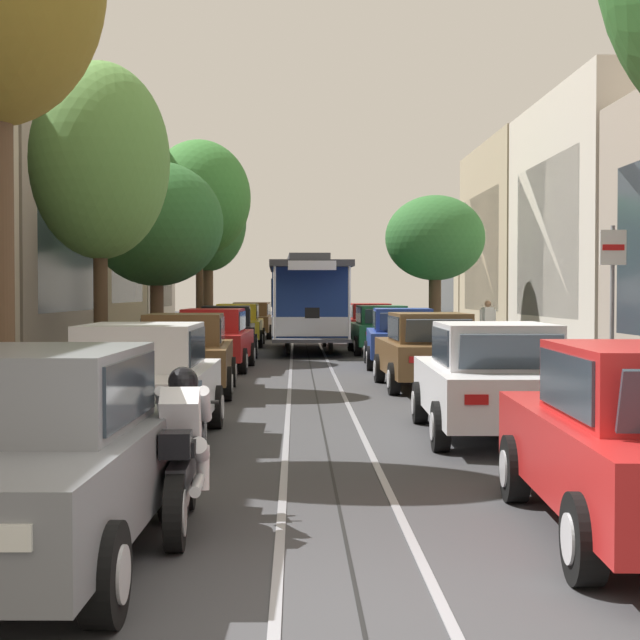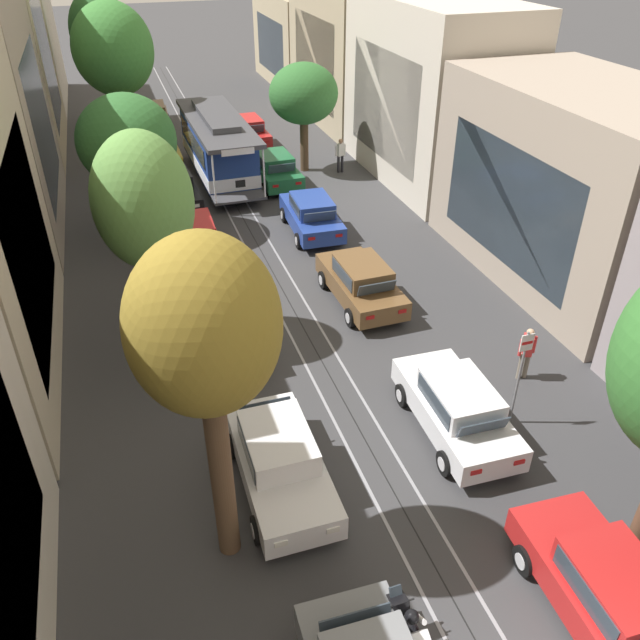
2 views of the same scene
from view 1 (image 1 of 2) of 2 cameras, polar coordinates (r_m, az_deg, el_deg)
The scene contains 24 objects.
ground_plane at distance 27.61m, azimuth -0.59°, elevation -2.56°, with size 160.00×160.00×0.00m, color #38383A.
trolley_track_rails at distance 31.02m, azimuth -0.68°, elevation -2.09°, with size 1.14×62.16×0.01m.
building_facade_right at distance 32.18m, azimuth 17.53°, elevation 4.60°, with size 5.77×53.86×8.34m.
parked_car_grey_near_left at distance 7.56m, azimuth -16.70°, elevation -7.59°, with size 2.09×4.40×1.58m.
parked_car_white_second_left at distance 13.27m, azimuth -10.42°, elevation -3.61°, with size 2.02×4.37×1.58m.
parked_car_brown_mid_left at distance 19.53m, azimuth -7.92°, elevation -1.94°, with size 2.10×4.41×1.58m.
parked_car_red_fourth_left at distance 25.51m, azimuth -6.25°, elevation -1.11°, with size 2.09×4.40×1.58m.
parked_car_black_fifth_left at distance 31.11m, azimuth -5.48°, elevation -0.62°, with size 2.12×4.41×1.58m.
parked_car_yellow_sixth_left at distance 36.98m, azimuth -4.82°, elevation -0.27°, with size 2.00×4.36×1.58m.
parked_car_brown_far_left at distance 43.30m, azimuth -3.99°, elevation 0.00°, with size 2.15×4.42×1.58m.
parked_car_white_second_right at distance 13.78m, azimuth 10.06°, elevation -3.42°, with size 2.09×4.40×1.58m.
parked_car_brown_mid_right at distance 20.52m, azimuth 6.34°, elevation -1.76°, with size 2.06×4.39×1.58m.
parked_car_blue_fourth_right at distance 26.43m, azimuth 4.80°, elevation -1.01°, with size 2.14×4.42×1.58m.
parked_car_green_fifth_right at distance 32.26m, azimuth 3.57°, elevation -0.54°, with size 2.07×4.39×1.58m.
parked_car_red_sixth_right at distance 38.84m, azimuth 2.89°, elevation -0.18°, with size 2.11×4.41×1.58m.
street_tree_kerb_left_second at distance 20.65m, azimuth -12.71°, elevation 8.98°, with size 2.84×2.83×6.70m.
street_tree_kerb_left_mid at distance 28.60m, azimuth -9.51°, elevation 5.52°, with size 3.83×3.97×5.78m.
street_tree_kerb_left_fourth at distance 38.44m, azimuth -7.06°, elevation 7.05°, with size 4.00×4.27×7.92m.
street_tree_kerb_left_far at distance 46.39m, azimuth -6.55°, elevation 5.65°, with size 3.60×3.15×7.68m.
street_tree_kerb_right_second at distance 34.02m, azimuth 6.72°, elevation 4.71°, with size 3.44×3.12×5.36m.
cable_car_trolley at distance 33.93m, azimuth -0.75°, elevation 1.03°, with size 2.73×9.16×3.28m.
motorcycle_with_rider at distance 8.37m, azimuth -8.02°, elevation -7.70°, with size 0.56×1.99×1.37m.
pedestrian_on_left_pavement at distance 33.39m, azimuth 9.75°, elevation -0.16°, with size 0.55×0.32×1.74m.
street_sign_post at distance 13.95m, azimuth 16.67°, elevation 0.73°, with size 0.36×0.07×2.92m.
Camera 1 is at (-0.40, -5.87, 2.00)m, focal length 54.90 mm.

